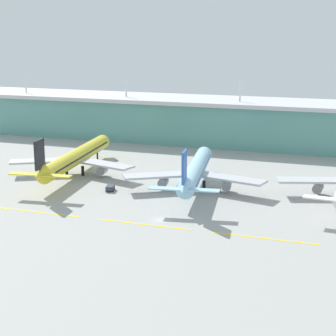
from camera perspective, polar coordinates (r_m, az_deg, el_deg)
The scene contains 8 objects.
ground_plane at distance 162.19m, azimuth -0.82°, elevation -5.26°, with size 600.00×600.00×0.00m, color #9E9E99.
terminal_building at distance 267.35m, azimuth 7.44°, elevation 4.62°, with size 288.00×34.00×30.10m.
airliner_near_middle at distance 213.92m, azimuth -9.32°, elevation 1.07°, with size 48.51×70.23×18.90m.
airliner_center at distance 190.91m, azimuth 2.77°, elevation -0.31°, with size 48.23×61.27×18.90m.
taxiway_stripe_mid_west at distance 173.17m, azimuth -13.06°, elevation -4.37°, with size 28.00×0.70×0.04m, color yellow.
taxiway_stripe_centre at distance 158.54m, azimuth -2.48°, elevation -5.73°, with size 28.00×0.70×0.04m, color yellow.
taxiway_stripe_mid_east at distance 150.30m, azimuth 9.79°, elevation -7.04°, with size 28.00×0.70×0.04m, color yellow.
pushback_tug at distance 191.45m, azimuth -5.87°, elevation -1.99°, with size 3.37×4.84×1.85m.
Camera 1 is at (51.40, -144.38, 53.11)m, focal length 60.28 mm.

